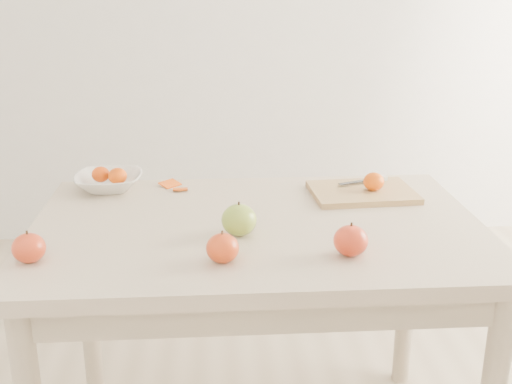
{
  "coord_description": "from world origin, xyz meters",
  "views": [
    {
      "loc": [
        -0.11,
        -1.59,
        1.38
      ],
      "look_at": [
        0.0,
        0.05,
        0.82
      ],
      "focal_mm": 45.0,
      "sensor_mm": 36.0,
      "label": 1
    }
  ],
  "objects": [
    {
      "name": "table",
      "position": [
        0.0,
        0.0,
        0.65
      ],
      "size": [
        1.2,
        0.8,
        0.75
      ],
      "color": "beige",
      "rests_on": "ground"
    },
    {
      "name": "cutting_board",
      "position": [
        0.33,
        0.21,
        0.76
      ],
      "size": [
        0.32,
        0.24,
        0.02
      ],
      "primitive_type": "cube",
      "rotation": [
        0.0,
        0.0,
        0.07
      ],
      "color": "tan",
      "rests_on": "table"
    },
    {
      "name": "orange_peel_b",
      "position": [
        -0.22,
        0.29,
        0.75
      ],
      "size": [
        0.05,
        0.04,
        0.01
      ],
      "primitive_type": "cube",
      "rotation": [
        -0.14,
        0.0,
        0.04
      ],
      "color": "#CA4D0E",
      "rests_on": "table"
    },
    {
      "name": "bowl_tangerine_far",
      "position": [
        -0.41,
        0.3,
        0.8
      ],
      "size": [
        0.06,
        0.06,
        0.05
      ],
      "primitive_type": "ellipsoid",
      "color": "orange",
      "rests_on": "fruit_bowl"
    },
    {
      "name": "apple_red_e",
      "position": [
        0.2,
        -0.22,
        0.79
      ],
      "size": [
        0.08,
        0.08,
        0.07
      ],
      "primitive_type": "ellipsoid",
      "color": "#A4190D",
      "rests_on": "table"
    },
    {
      "name": "bowl_tangerine_near",
      "position": [
        -0.46,
        0.32,
        0.8
      ],
      "size": [
        0.05,
        0.05,
        0.05
      ],
      "primitive_type": "ellipsoid",
      "color": "#D23B07",
      "rests_on": "fruit_bowl"
    },
    {
      "name": "apple_red_c",
      "position": [
        -0.1,
        -0.24,
        0.78
      ],
      "size": [
        0.08,
        0.08,
        0.07
      ],
      "primitive_type": "ellipsoid",
      "color": "#A52513",
      "rests_on": "table"
    },
    {
      "name": "apple_green",
      "position": [
        -0.05,
        -0.08,
        0.79
      ],
      "size": [
        0.09,
        0.09,
        0.08
      ],
      "primitive_type": "ellipsoid",
      "color": "olive",
      "rests_on": "table"
    },
    {
      "name": "fruit_bowl",
      "position": [
        -0.44,
        0.31,
        0.77
      ],
      "size": [
        0.2,
        0.2,
        0.05
      ],
      "primitive_type": "imported",
      "color": "white",
      "rests_on": "table"
    },
    {
      "name": "board_tangerine",
      "position": [
        0.36,
        0.2,
        0.8
      ],
      "size": [
        0.06,
        0.06,
        0.05
      ],
      "primitive_type": "ellipsoid",
      "color": "#DA4C07",
      "rests_on": "cutting_board"
    },
    {
      "name": "orange_peel_a",
      "position": [
        -0.25,
        0.34,
        0.75
      ],
      "size": [
        0.07,
        0.07,
        0.01
      ],
      "primitive_type": "cube",
      "rotation": [
        0.21,
        0.0,
        0.77
      ],
      "color": "#E85510",
      "rests_on": "table"
    },
    {
      "name": "paring_knife",
      "position": [
        0.38,
        0.28,
        0.78
      ],
      "size": [
        0.17,
        0.07,
        0.01
      ],
      "color": "silver",
      "rests_on": "cutting_board"
    },
    {
      "name": "apple_red_d",
      "position": [
        -0.54,
        -0.21,
        0.78
      ],
      "size": [
        0.08,
        0.08,
        0.07
      ],
      "primitive_type": "ellipsoid",
      "color": "#970D02",
      "rests_on": "table"
    }
  ]
}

